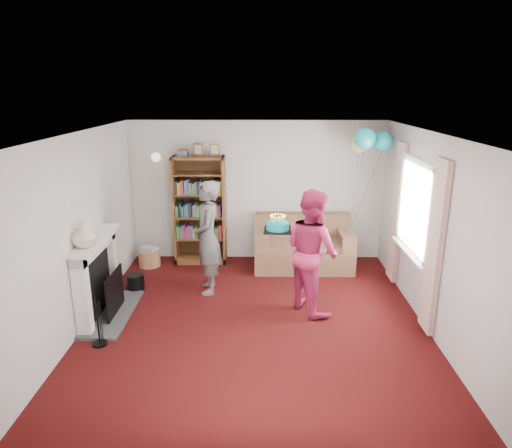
{
  "coord_description": "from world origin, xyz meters",
  "views": [
    {
      "loc": [
        0.08,
        -5.5,
        3.03
      ],
      "look_at": [
        0.01,
        0.6,
        1.21
      ],
      "focal_mm": 32.0,
      "sensor_mm": 36.0,
      "label": 1
    }
  ],
  "objects_px": {
    "bookcase": "(200,211)",
    "sofa": "(303,248)",
    "person_striped": "(208,238)",
    "person_magenta": "(312,251)",
    "birthday_cake": "(278,226)"
  },
  "relations": [
    {
      "from": "sofa",
      "to": "person_striped",
      "type": "relative_size",
      "value": 0.97
    },
    {
      "from": "bookcase",
      "to": "sofa",
      "type": "bearing_deg",
      "value": -7.25
    },
    {
      "from": "person_striped",
      "to": "birthday_cake",
      "type": "xyz_separation_m",
      "value": [
        1.03,
        -0.46,
        0.33
      ]
    },
    {
      "from": "sofa",
      "to": "person_magenta",
      "type": "height_order",
      "value": "person_magenta"
    },
    {
      "from": "person_striped",
      "to": "person_magenta",
      "type": "relative_size",
      "value": 0.99
    },
    {
      "from": "person_striped",
      "to": "birthday_cake",
      "type": "bearing_deg",
      "value": 58.6
    },
    {
      "from": "sofa",
      "to": "person_magenta",
      "type": "bearing_deg",
      "value": -90.85
    },
    {
      "from": "bookcase",
      "to": "person_striped",
      "type": "relative_size",
      "value": 1.22
    },
    {
      "from": "bookcase",
      "to": "person_magenta",
      "type": "height_order",
      "value": "bookcase"
    },
    {
      "from": "person_magenta",
      "to": "birthday_cake",
      "type": "relative_size",
      "value": 4.63
    },
    {
      "from": "sofa",
      "to": "person_magenta",
      "type": "xyz_separation_m",
      "value": [
        -0.03,
        -1.64,
        0.53
      ]
    },
    {
      "from": "person_striped",
      "to": "birthday_cake",
      "type": "height_order",
      "value": "person_striped"
    },
    {
      "from": "person_magenta",
      "to": "birthday_cake",
      "type": "bearing_deg",
      "value": 47.41
    },
    {
      "from": "person_striped",
      "to": "person_magenta",
      "type": "xyz_separation_m",
      "value": [
        1.51,
        -0.57,
        0.0
      ]
    },
    {
      "from": "bookcase",
      "to": "person_striped",
      "type": "height_order",
      "value": "bookcase"
    }
  ]
}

